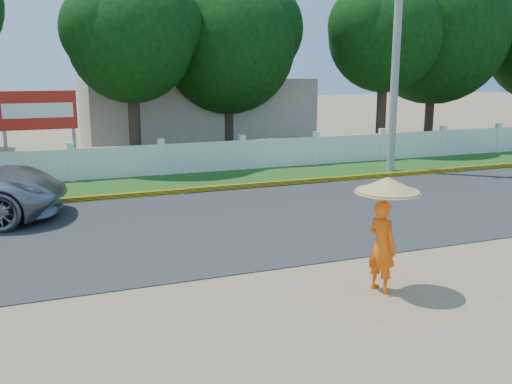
% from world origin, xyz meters
% --- Properties ---
extents(ground, '(120.00, 120.00, 0.00)m').
position_xyz_m(ground, '(0.00, 0.00, 0.00)').
color(ground, '#9E8460').
rests_on(ground, ground).
extents(road, '(60.00, 7.00, 0.02)m').
position_xyz_m(road, '(0.00, 4.50, 0.01)').
color(road, '#38383A').
rests_on(road, ground).
extents(grass_verge, '(60.00, 3.50, 0.03)m').
position_xyz_m(grass_verge, '(0.00, 9.75, 0.01)').
color(grass_verge, '#2D601E').
rests_on(grass_verge, ground).
extents(curb, '(40.00, 0.18, 0.16)m').
position_xyz_m(curb, '(0.00, 8.05, 0.08)').
color(curb, yellow).
rests_on(curb, ground).
extents(fence, '(40.00, 0.10, 1.10)m').
position_xyz_m(fence, '(0.00, 11.20, 0.55)').
color(fence, silver).
rests_on(fence, ground).
extents(building_near, '(10.00, 6.00, 3.20)m').
position_xyz_m(building_near, '(3.00, 18.00, 1.60)').
color(building_near, '#B7AD99').
rests_on(building_near, ground).
extents(utility_pole, '(0.28, 0.28, 8.99)m').
position_xyz_m(utility_pole, '(7.95, 8.99, 4.50)').
color(utility_pole, gray).
rests_on(utility_pole, ground).
extents(monk_with_parasol, '(1.09, 1.09, 1.98)m').
position_xyz_m(monk_with_parasol, '(1.31, -0.57, 1.29)').
color(monk_with_parasol, '#FF5E0D').
rests_on(monk_with_parasol, ground).
extents(billboard, '(2.50, 0.13, 2.95)m').
position_xyz_m(billboard, '(-3.90, 12.30, 2.14)').
color(billboard, gray).
rests_on(billboard, ground).
extents(tree_row, '(41.16, 7.78, 8.96)m').
position_xyz_m(tree_row, '(6.53, 14.56, 4.98)').
color(tree_row, '#473828').
rests_on(tree_row, ground).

